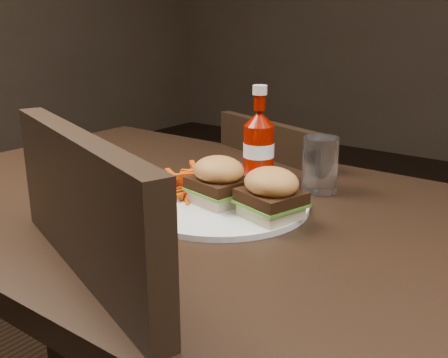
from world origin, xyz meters
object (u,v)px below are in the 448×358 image
Objects in this scene: dining_table at (184,209)px; tumbler at (320,164)px; plate at (221,204)px; ketchup_bottle at (259,155)px; chair_far at (313,259)px.

tumbler is (0.18, 0.19, 0.08)m from dining_table.
tumbler reaches higher than plate.
dining_table is 9.82× the size of ketchup_bottle.
ketchup_bottle is (0.06, 0.16, 0.08)m from dining_table.
dining_table is 0.27m from tumbler.
ketchup_bottle is 1.14× the size of tumbler.
ketchup_bottle is at bearing 114.89° from chair_far.
plate reaches higher than chair_far.
ketchup_bottle reaches higher than plate.
ketchup_bottle is at bearing 97.91° from plate.
ketchup_bottle reaches higher than dining_table.
plate is at bearing -118.60° from tumbler.
dining_table is 0.19m from ketchup_bottle.
plate is at bearing 5.60° from dining_table.
chair_far is 3.11× the size of ketchup_bottle.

